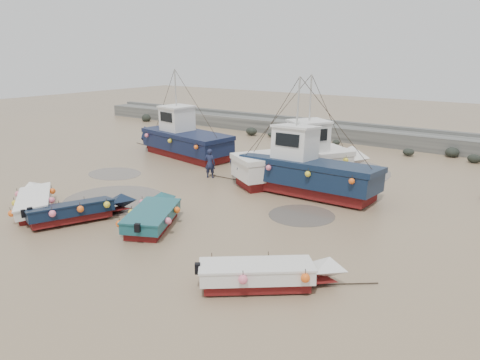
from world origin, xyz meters
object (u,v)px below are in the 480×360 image
object	(u,v)px
cabin_boat_1	(302,160)
dinghy_3	(268,272)
cabin_boat_2	(299,169)
dinghy_0	(36,199)
cabin_boat_0	(181,138)
dinghy_2	(154,213)
dinghy_1	(78,209)
person	(210,178)

from	to	relation	value
cabin_boat_1	dinghy_3	bearing A→B (deg)	-36.12
cabin_boat_1	cabin_boat_2	distance (m)	2.24
dinghy_0	cabin_boat_0	bearing A→B (deg)	45.22
dinghy_2	cabin_boat_2	world-z (taller)	cabin_boat_2
dinghy_1	cabin_boat_1	size ratio (longest dim) A/B	0.62
cabin_boat_0	cabin_boat_1	bearing A→B (deg)	-85.06
dinghy_2	dinghy_3	distance (m)	7.44
dinghy_2	cabin_boat_1	xyz separation A→B (m)	(1.95, 10.16, 0.79)
dinghy_0	dinghy_2	distance (m)	6.51
dinghy_1	dinghy_3	world-z (taller)	same
dinghy_0	cabin_boat_2	bearing A→B (deg)	-7.55
dinghy_3	dinghy_0	bearing A→B (deg)	-128.69
dinghy_2	cabin_boat_2	distance (m)	8.63
dinghy_1	cabin_boat_1	world-z (taller)	cabin_boat_1
dinghy_3	cabin_boat_2	bearing A→B (deg)	164.84
dinghy_2	dinghy_0	bearing A→B (deg)	169.03
dinghy_0	dinghy_1	distance (m)	2.99
dinghy_1	cabin_boat_1	distance (m)	12.90
person	dinghy_1	bearing A→B (deg)	64.46
dinghy_0	person	bearing A→B (deg)	16.29
dinghy_2	cabin_boat_0	bearing A→B (deg)	99.65
dinghy_1	dinghy_2	xyz separation A→B (m)	(3.25, 1.62, 0.00)
dinghy_0	dinghy_1	size ratio (longest dim) A/B	0.96
cabin_boat_0	dinghy_2	bearing A→B (deg)	-131.38
dinghy_0	cabin_boat_1	distance (m)	14.59
dinghy_2	cabin_boat_1	world-z (taller)	cabin_boat_1
cabin_boat_0	cabin_boat_1	world-z (taller)	same
dinghy_3	person	size ratio (longest dim) A/B	2.86
cabin_boat_0	cabin_boat_2	size ratio (longest dim) A/B	1.02
cabin_boat_1	cabin_boat_2	xyz separation A→B (m)	(0.89, -2.05, -0.02)
cabin_boat_2	person	xyz separation A→B (m)	(-5.89, -0.44, -1.32)
dinghy_3	cabin_boat_1	world-z (taller)	cabin_boat_1
dinghy_3	cabin_boat_0	xyz separation A→B (m)	(-15.89, 13.20, 0.77)
dinghy_0	dinghy_3	xyz separation A→B (m)	(13.42, -0.00, 0.00)
dinghy_1	cabin_boat_0	xyz separation A→B (m)	(-5.45, 12.92, 0.77)
cabin_boat_0	cabin_boat_2	world-z (taller)	same
dinghy_0	cabin_boat_0	xyz separation A→B (m)	(-2.47, 13.20, 0.77)
dinghy_3	dinghy_1	bearing A→B (deg)	-130.23
dinghy_2	person	size ratio (longest dim) A/B	3.09
cabin_boat_0	cabin_boat_1	xyz separation A→B (m)	(10.65, -1.14, 0.02)
dinghy_2	cabin_boat_0	distance (m)	14.28
dinghy_2	person	distance (m)	8.28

